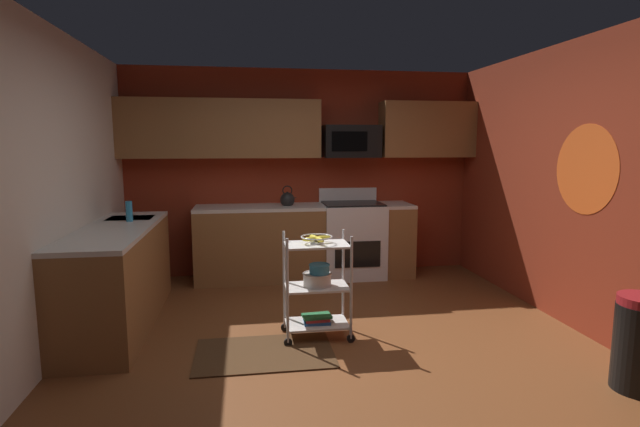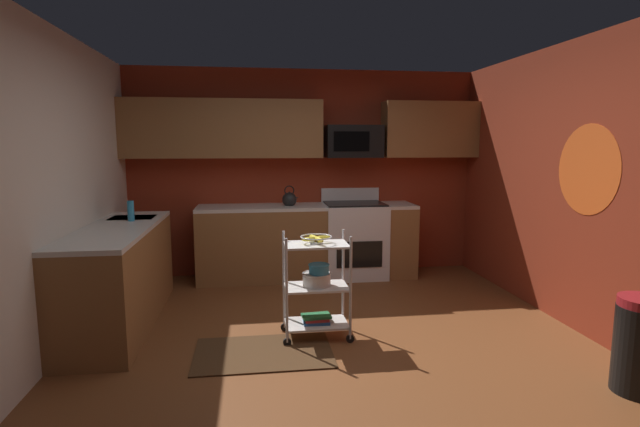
# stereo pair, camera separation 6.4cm
# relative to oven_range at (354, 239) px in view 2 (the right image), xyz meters

# --- Properties ---
(floor) EXTENTS (4.40, 4.80, 0.04)m
(floor) POSITION_rel_oven_range_xyz_m (-0.60, -2.10, -0.50)
(floor) COLOR brown
(floor) RESTS_ON ground
(wall_back) EXTENTS (4.52, 0.06, 2.60)m
(wall_back) POSITION_rel_oven_range_xyz_m (-0.60, 0.33, 0.82)
(wall_back) COLOR maroon
(wall_back) RESTS_ON ground
(wall_left) EXTENTS (0.06, 4.80, 2.60)m
(wall_left) POSITION_rel_oven_range_xyz_m (-2.83, -2.10, 0.82)
(wall_left) COLOR silver
(wall_left) RESTS_ON ground
(wall_right) EXTENTS (0.06, 4.80, 2.60)m
(wall_right) POSITION_rel_oven_range_xyz_m (1.63, -2.10, 0.82)
(wall_right) COLOR maroon
(wall_right) RESTS_ON ground
(wall_flower_decal) EXTENTS (0.00, 0.79, 0.79)m
(wall_flower_decal) POSITION_rel_oven_range_xyz_m (1.60, -2.09, 0.97)
(wall_flower_decal) COLOR #E5591E
(counter_run) EXTENTS (3.54, 2.67, 0.92)m
(counter_run) POSITION_rel_oven_range_xyz_m (-1.43, -0.59, -0.01)
(counter_run) COLOR brown
(counter_run) RESTS_ON ground
(oven_range) EXTENTS (0.76, 0.65, 1.10)m
(oven_range) POSITION_rel_oven_range_xyz_m (0.00, 0.00, 0.00)
(oven_range) COLOR white
(oven_range) RESTS_ON ground
(upper_cabinets) EXTENTS (4.40, 0.33, 0.70)m
(upper_cabinets) POSITION_rel_oven_range_xyz_m (-0.73, 0.13, 1.37)
(upper_cabinets) COLOR brown
(microwave) EXTENTS (0.70, 0.39, 0.40)m
(microwave) POSITION_rel_oven_range_xyz_m (-0.00, 0.10, 1.22)
(microwave) COLOR black
(rolling_cart) EXTENTS (0.60, 0.36, 0.91)m
(rolling_cart) POSITION_rel_oven_range_xyz_m (-0.73, -1.91, -0.03)
(rolling_cart) COLOR silver
(rolling_cart) RESTS_ON ground
(fruit_bowl) EXTENTS (0.27, 0.27, 0.07)m
(fruit_bowl) POSITION_rel_oven_range_xyz_m (-0.73, -1.91, 0.40)
(fruit_bowl) COLOR silver
(fruit_bowl) RESTS_ON rolling_cart
(mixing_bowl_large) EXTENTS (0.25, 0.25, 0.11)m
(mixing_bowl_large) POSITION_rel_oven_range_xyz_m (-0.73, -1.91, 0.04)
(mixing_bowl_large) COLOR silver
(mixing_bowl_large) RESTS_ON rolling_cart
(mixing_bowl_small) EXTENTS (0.18, 0.18, 0.08)m
(mixing_bowl_small) POSITION_rel_oven_range_xyz_m (-0.71, -1.93, 0.14)
(mixing_bowl_small) COLOR #338CBF
(mixing_bowl_small) RESTS_ON rolling_cart
(book_stack) EXTENTS (0.26, 0.19, 0.07)m
(book_stack) POSITION_rel_oven_range_xyz_m (-0.73, -1.91, -0.31)
(book_stack) COLOR #1E4C8C
(book_stack) RESTS_ON rolling_cart
(kettle) EXTENTS (0.21, 0.18, 0.26)m
(kettle) POSITION_rel_oven_range_xyz_m (-0.82, -0.00, 0.52)
(kettle) COLOR black
(kettle) RESTS_ON counter_run
(dish_soap_bottle) EXTENTS (0.06, 0.06, 0.20)m
(dish_soap_bottle) POSITION_rel_oven_range_xyz_m (-2.45, -1.01, 0.54)
(dish_soap_bottle) COLOR #2D8CBF
(dish_soap_bottle) RESTS_ON counter_run
(floor_rug) EXTENTS (1.10, 0.70, 0.01)m
(floor_rug) POSITION_rel_oven_range_xyz_m (-1.20, -2.19, -0.47)
(floor_rug) COLOR #472D19
(floor_rug) RESTS_ON ground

